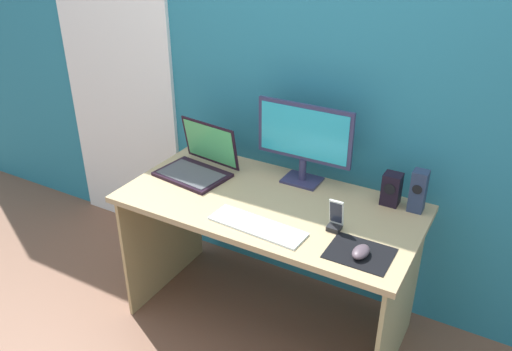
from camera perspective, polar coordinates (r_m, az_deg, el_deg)
ground_plane at (r=2.81m, az=1.31°, el=-15.49°), size 8.00×8.00×0.00m
wall_back at (r=2.53m, az=6.46°, el=12.18°), size 6.00×0.04×2.50m
door_left at (r=3.26m, az=-14.96°, el=10.55°), size 0.82×0.02×2.02m
desk at (r=2.46m, az=1.45°, el=-5.84°), size 1.37×0.68×0.71m
monitor at (r=2.45m, az=5.28°, el=4.04°), size 0.48×0.14×0.40m
speaker_right at (r=2.37m, az=17.39°, el=-1.63°), size 0.07×0.07×0.19m
speaker_near_monitor at (r=2.40m, az=14.66°, el=-1.45°), size 0.08×0.08×0.15m
laptop at (r=2.62m, az=-6.35°, el=1.29°), size 0.37×0.32×0.25m
keyboard_external at (r=2.19m, az=0.14°, el=-5.58°), size 0.43×0.16×0.01m
mousepad at (r=2.08m, az=11.32°, el=-8.36°), size 0.25×0.20×0.00m
mouse at (r=2.06m, az=11.44°, el=-8.22°), size 0.07×0.10×0.04m
phone_in_dock at (r=2.18m, az=8.71°, el=-4.77°), size 0.06×0.05×0.14m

